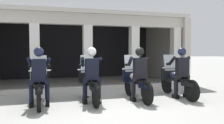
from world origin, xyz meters
TOP-DOWN VIEW (x-y plane):
  - ground_plane at (0.00, 3.00)m, footprint 80.00×80.00m
  - station_building at (-0.33, 4.88)m, footprint 9.07×4.33m
  - kerb_strip at (-0.33, 2.27)m, footprint 8.57×0.24m
  - motorcycle_far_left at (-2.11, 0.36)m, footprint 0.62×2.04m
  - police_officer_far_left at (-2.12, 0.08)m, footprint 0.63×0.61m
  - motorcycle_center_left at (-0.70, 0.35)m, footprint 0.62×2.04m
  - police_officer_center_left at (-0.71, 0.06)m, footprint 0.63×0.61m
  - motorcycle_center_right at (0.71, 0.24)m, footprint 0.62×2.04m
  - police_officer_center_right at (0.71, -0.04)m, footprint 0.63×0.61m
  - motorcycle_far_right at (2.12, 0.23)m, footprint 0.62×2.04m
  - police_officer_far_right at (2.12, -0.05)m, footprint 0.63×0.61m

SIDE VIEW (x-z plane):
  - ground_plane at x=0.00m, z-range 0.00..0.00m
  - kerb_strip at x=-0.33m, z-range 0.00..0.12m
  - motorcycle_far_left at x=-2.11m, z-range -0.17..1.17m
  - motorcycle_center_left at x=-0.70m, z-range -0.17..1.17m
  - motorcycle_center_right at x=0.71m, z-range -0.17..1.17m
  - motorcycle_far_right at x=2.12m, z-range -0.17..1.17m
  - police_officer_far_left at x=-2.12m, z-range 0.15..1.73m
  - police_officer_center_left at x=-0.71m, z-range 0.15..1.73m
  - police_officer_center_right at x=0.71m, z-range 0.15..1.73m
  - police_officer_far_right at x=2.12m, z-range 0.15..1.73m
  - station_building at x=-0.33m, z-range 0.40..3.49m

